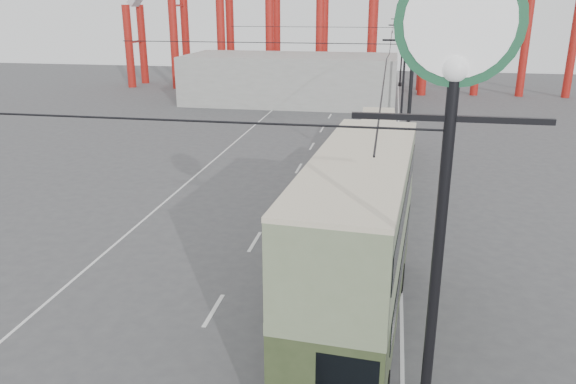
% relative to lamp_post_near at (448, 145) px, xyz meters
% --- Properties ---
extents(road_markings, '(12.52, 120.00, 0.01)m').
position_rel_lamp_post_near_xyz_m(road_markings, '(-6.46, 22.70, -7.86)').
color(road_markings, silver).
rests_on(road_markings, ground).
extents(lamp_post_near, '(3.20, 0.44, 10.80)m').
position_rel_lamp_post_near_xyz_m(lamp_post_near, '(0.00, 0.00, 0.00)').
color(lamp_post_near, black).
rests_on(lamp_post_near, ground).
extents(lamp_post_mid, '(3.20, 0.44, 9.32)m').
position_rel_lamp_post_near_xyz_m(lamp_post_mid, '(0.00, 21.00, -3.18)').
color(lamp_post_mid, black).
rests_on(lamp_post_mid, ground).
extents(lamp_post_far, '(3.20, 0.44, 9.32)m').
position_rel_lamp_post_near_xyz_m(lamp_post_far, '(0.00, 43.00, -3.18)').
color(lamp_post_far, black).
rests_on(lamp_post_far, ground).
extents(lamp_post_distant, '(3.20, 0.44, 9.32)m').
position_rel_lamp_post_near_xyz_m(lamp_post_distant, '(0.00, 65.00, -3.18)').
color(lamp_post_distant, black).
rests_on(lamp_post_distant, ground).
extents(fairground_shed, '(22.00, 10.00, 5.00)m').
position_rel_lamp_post_near_xyz_m(fairground_shed, '(-11.60, 50.00, -5.36)').
color(fairground_shed, gray).
rests_on(fairground_shed, ground).
extents(double_decker_bus, '(3.50, 11.06, 5.85)m').
position_rel_lamp_post_near_xyz_m(double_decker_bus, '(-1.74, 6.61, -4.59)').
color(double_decker_bus, '#323D21').
rests_on(double_decker_bus, ground).
extents(single_decker_green, '(3.87, 11.13, 3.08)m').
position_rel_lamp_post_near_xyz_m(single_decker_green, '(-2.52, 17.16, -6.12)').
color(single_decker_green, '#70805D').
rests_on(single_decker_green, ground).
extents(single_decker_cream, '(2.51, 9.11, 2.82)m').
position_rel_lamp_post_near_xyz_m(single_decker_cream, '(-1.74, 27.98, -6.27)').
color(single_decker_cream, beige).
rests_on(single_decker_cream, ground).
extents(pedestrian, '(0.58, 0.39, 1.57)m').
position_rel_lamp_post_near_xyz_m(pedestrian, '(-4.72, 8.39, -7.08)').
color(pedestrian, black).
rests_on(pedestrian, ground).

